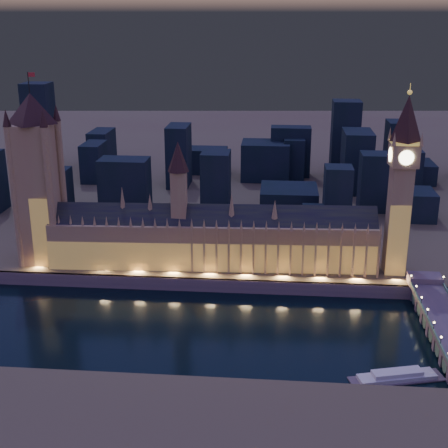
# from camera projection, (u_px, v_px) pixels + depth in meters

# --- Properties ---
(ground_plane) EXTENTS (2000.00, 2000.00, 0.00)m
(ground_plane) POSITION_uv_depth(u_px,v_px,m) (206.00, 324.00, 333.53)
(ground_plane) COLOR black
(ground_plane) RESTS_ON ground
(north_bank) EXTENTS (2000.00, 960.00, 8.00)m
(north_bank) POSITION_uv_depth(u_px,v_px,m) (251.00, 135.00, 822.58)
(north_bank) COLOR brown
(north_bank) RESTS_ON ground
(embankment_wall) EXTENTS (2000.00, 2.50, 8.00)m
(embankment_wall) POSITION_uv_depth(u_px,v_px,m) (214.00, 285.00, 370.90)
(embankment_wall) COLOR #4D4658
(embankment_wall) RESTS_ON ground
(palace_of_westminster) EXTENTS (202.00, 28.95, 78.00)m
(palace_of_westminster) POSITION_uv_depth(u_px,v_px,m) (211.00, 238.00, 383.57)
(palace_of_westminster) COLOR #986F55
(palace_of_westminster) RESTS_ON north_bank
(victoria_tower) EXTENTS (31.68, 31.68, 117.32)m
(victoria_tower) POSITION_uv_depth(u_px,v_px,m) (37.00, 171.00, 379.74)
(victoria_tower) COLOR #986F55
(victoria_tower) RESTS_ON north_bank
(elizabeth_tower) EXTENTS (18.00, 18.00, 112.98)m
(elizabeth_tower) POSITION_uv_depth(u_px,v_px,m) (402.00, 171.00, 360.03)
(elizabeth_tower) COLOR #986F55
(elizabeth_tower) RESTS_ON north_bank
(westminster_bridge) EXTENTS (19.15, 113.00, 15.90)m
(westminster_bridge) POSITION_uv_depth(u_px,v_px,m) (444.00, 327.00, 318.11)
(westminster_bridge) COLOR #4D4658
(westminster_bridge) RESTS_ON ground
(river_boat) EXTENTS (44.77, 21.08, 4.50)m
(river_boat) POSITION_uv_depth(u_px,v_px,m) (397.00, 377.00, 282.46)
(river_boat) COLOR #4D4658
(river_boat) RESTS_ON ground
(city_backdrop) EXTENTS (478.92, 215.63, 85.31)m
(city_backdrop) POSITION_uv_depth(u_px,v_px,m) (275.00, 162.00, 553.13)
(city_backdrop) COLOR black
(city_backdrop) RESTS_ON north_bank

